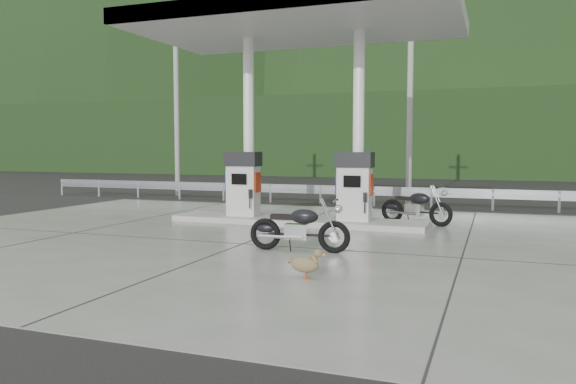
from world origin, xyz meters
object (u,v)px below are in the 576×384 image
(motorcycle_right, at_px, (416,207))
(motorcycle_left, at_px, (299,229))
(gas_pump_right, at_px, (354,187))
(duck, at_px, (305,265))
(gas_pump_left, at_px, (243,184))

(motorcycle_right, bearing_deg, motorcycle_left, -90.18)
(motorcycle_left, xyz_separation_m, motorcycle_right, (1.64, 4.89, 0.00))
(gas_pump_right, bearing_deg, duck, -83.72)
(motorcycle_right, relative_size, duck, 3.41)
(gas_pump_right, bearing_deg, motorcycle_left, -92.72)
(motorcycle_right, xyz_separation_m, duck, (-0.79, -7.06, -0.25))
(gas_pump_left, relative_size, motorcycle_right, 0.93)
(gas_pump_left, bearing_deg, motorcycle_left, -52.13)
(motorcycle_right, height_order, duck, motorcycle_right)
(gas_pump_right, bearing_deg, gas_pump_left, 180.00)
(gas_pump_right, height_order, motorcycle_right, gas_pump_right)
(gas_pump_right, height_order, motorcycle_left, gas_pump_right)
(gas_pump_left, relative_size, duck, 3.18)
(gas_pump_left, height_order, motorcycle_left, gas_pump_left)
(gas_pump_left, bearing_deg, motorcycle_right, 12.28)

